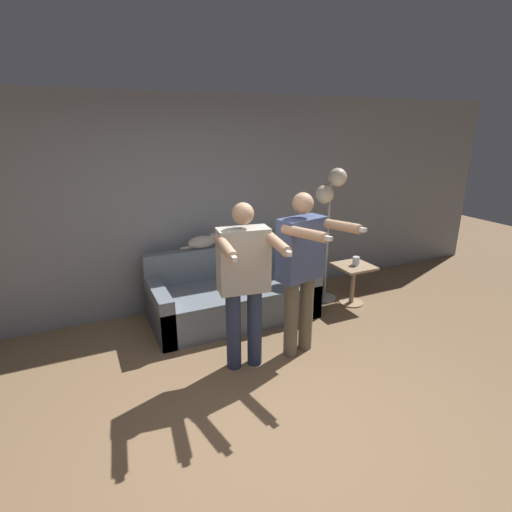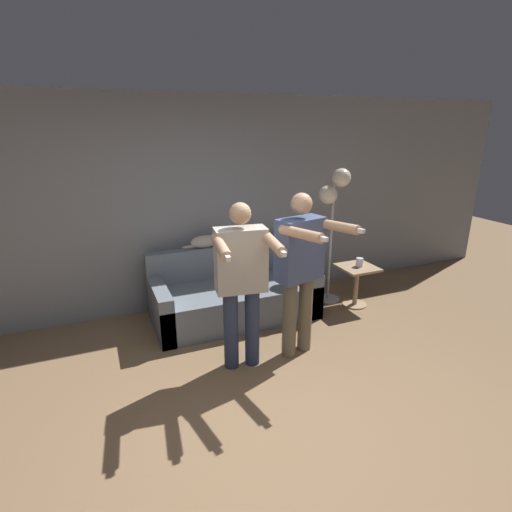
# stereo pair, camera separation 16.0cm
# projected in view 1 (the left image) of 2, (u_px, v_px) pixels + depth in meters

# --- Properties ---
(ground_plane) EXTENTS (16.00, 16.00, 0.00)m
(ground_plane) POSITION_uv_depth(u_px,v_px,m) (275.00, 436.00, 3.02)
(ground_plane) COLOR #846647
(wall_back) EXTENTS (10.00, 0.05, 2.60)m
(wall_back) POSITION_uv_depth(u_px,v_px,m) (178.00, 207.00, 4.82)
(wall_back) COLOR gray
(wall_back) RESTS_ON ground_plane
(couch) EXTENTS (1.94, 0.91, 0.81)m
(couch) POSITION_uv_depth(u_px,v_px,m) (232.00, 296.00, 4.84)
(couch) COLOR slate
(couch) RESTS_ON ground_plane
(person_left) EXTENTS (0.59, 0.73, 1.61)m
(person_left) POSITION_uv_depth(u_px,v_px,m) (244.00, 277.00, 3.61)
(person_left) COLOR #2D3856
(person_left) RESTS_ON ground_plane
(person_right) EXTENTS (0.63, 0.76, 1.65)m
(person_right) POSITION_uv_depth(u_px,v_px,m) (302.00, 264.00, 3.85)
(person_right) COLOR #6B604C
(person_right) RESTS_ON ground_plane
(cat) EXTENTS (0.47, 0.11, 0.18)m
(cat) POSITION_uv_depth(u_px,v_px,m) (203.00, 242.00, 4.84)
(cat) COLOR #B7AD9E
(cat) RESTS_ON couch
(floor_lamp) EXTENTS (0.41, 0.32, 1.74)m
(floor_lamp) POSITION_uv_depth(u_px,v_px,m) (330.00, 198.00, 4.99)
(floor_lamp) COLOR #B2B2B7
(floor_lamp) RESTS_ON ground_plane
(side_table) EXTENTS (0.45, 0.45, 0.53)m
(side_table) POSITION_uv_depth(u_px,v_px,m) (353.00, 276.00, 5.15)
(side_table) COLOR #A38460
(side_table) RESTS_ON ground_plane
(cup) EXTENTS (0.09, 0.09, 0.11)m
(cup) POSITION_uv_depth(u_px,v_px,m) (356.00, 261.00, 5.10)
(cup) COLOR silver
(cup) RESTS_ON side_table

